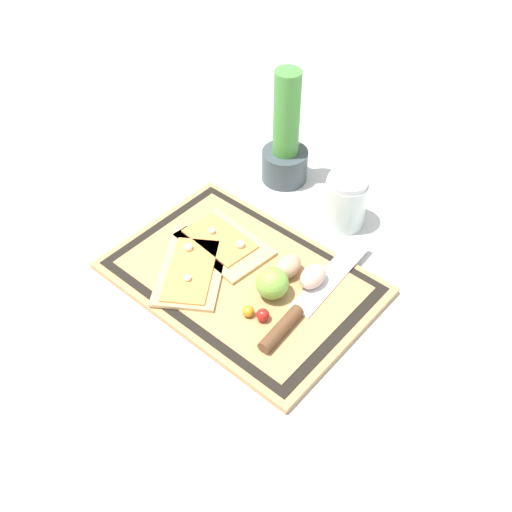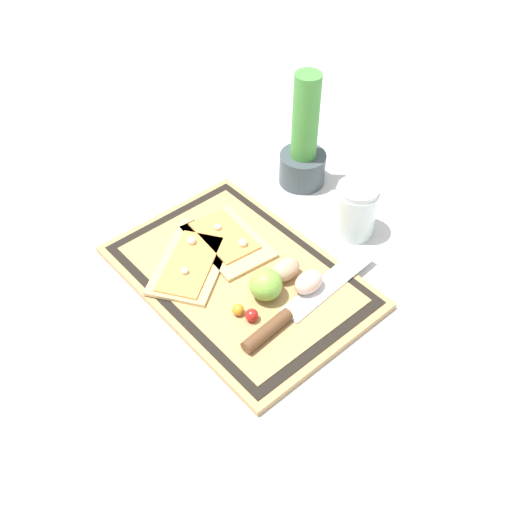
{
  "view_description": "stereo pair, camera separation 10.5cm",
  "coord_description": "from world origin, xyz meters",
  "px_view_note": "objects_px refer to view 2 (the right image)",
  "views": [
    {
      "loc": [
        0.5,
        -0.53,
        0.8
      ],
      "look_at": [
        0.0,
        0.04,
        0.03
      ],
      "focal_mm": 42.0,
      "sensor_mm": 36.0,
      "label": 1
    },
    {
      "loc": [
        0.57,
        -0.46,
        0.8
      ],
      "look_at": [
        0.0,
        0.04,
        0.03
      ],
      "focal_mm": 42.0,
      "sensor_mm": 36.0,
      "label": 2
    }
  ],
  "objects_px": {
    "egg_brown": "(286,270)",
    "lime": "(266,285)",
    "knife": "(290,313)",
    "sauce_jar": "(355,213)",
    "cherry_tomato_red": "(252,315)",
    "pizza_slice_near": "(192,260)",
    "herb_pot": "(304,147)",
    "pizza_slice_far": "(227,240)",
    "egg_pink": "(309,282)",
    "cherry_tomato_yellow": "(238,310)"
  },
  "relations": [
    {
      "from": "knife",
      "to": "egg_brown",
      "type": "relative_size",
      "value": 5.6
    },
    {
      "from": "pizza_slice_far",
      "to": "egg_pink",
      "type": "distance_m",
      "value": 0.19
    },
    {
      "from": "egg_brown",
      "to": "cherry_tomato_yellow",
      "type": "bearing_deg",
      "value": -85.59
    },
    {
      "from": "egg_brown",
      "to": "herb_pot",
      "type": "xyz_separation_m",
      "value": [
        -0.19,
        0.23,
        0.05
      ]
    },
    {
      "from": "lime",
      "to": "sauce_jar",
      "type": "relative_size",
      "value": 0.53
    },
    {
      "from": "cherry_tomato_red",
      "to": "egg_brown",
      "type": "bearing_deg",
      "value": 107.23
    },
    {
      "from": "cherry_tomato_red",
      "to": "cherry_tomato_yellow",
      "type": "height_order",
      "value": "cherry_tomato_red"
    },
    {
      "from": "egg_brown",
      "to": "cherry_tomato_yellow",
      "type": "height_order",
      "value": "egg_brown"
    },
    {
      "from": "pizza_slice_near",
      "to": "knife",
      "type": "bearing_deg",
      "value": 12.86
    },
    {
      "from": "egg_brown",
      "to": "herb_pot",
      "type": "height_order",
      "value": "herb_pot"
    },
    {
      "from": "egg_brown",
      "to": "egg_pink",
      "type": "relative_size",
      "value": 1.0
    },
    {
      "from": "pizza_slice_near",
      "to": "cherry_tomato_red",
      "type": "bearing_deg",
      "value": -1.79
    },
    {
      "from": "egg_brown",
      "to": "herb_pot",
      "type": "relative_size",
      "value": 0.23
    },
    {
      "from": "lime",
      "to": "cherry_tomato_red",
      "type": "xyz_separation_m",
      "value": [
        0.02,
        -0.05,
        -0.02
      ]
    },
    {
      "from": "pizza_slice_far",
      "to": "sauce_jar",
      "type": "distance_m",
      "value": 0.25
    },
    {
      "from": "pizza_slice_near",
      "to": "cherry_tomato_yellow",
      "type": "bearing_deg",
      "value": -5.5
    },
    {
      "from": "pizza_slice_near",
      "to": "egg_pink",
      "type": "relative_size",
      "value": 4.05
    },
    {
      "from": "lime",
      "to": "sauce_jar",
      "type": "xyz_separation_m",
      "value": [
        -0.02,
        0.25,
        0.0
      ]
    },
    {
      "from": "sauce_jar",
      "to": "herb_pot",
      "type": "bearing_deg",
      "value": 168.89
    },
    {
      "from": "pizza_slice_near",
      "to": "herb_pot",
      "type": "height_order",
      "value": "herb_pot"
    },
    {
      "from": "cherry_tomato_red",
      "to": "egg_pink",
      "type": "bearing_deg",
      "value": 83.08
    },
    {
      "from": "cherry_tomato_yellow",
      "to": "sauce_jar",
      "type": "distance_m",
      "value": 0.31
    },
    {
      "from": "egg_brown",
      "to": "cherry_tomato_red",
      "type": "bearing_deg",
      "value": -72.77
    },
    {
      "from": "cherry_tomato_yellow",
      "to": "sauce_jar",
      "type": "height_order",
      "value": "sauce_jar"
    },
    {
      "from": "herb_pot",
      "to": "egg_brown",
      "type": "bearing_deg",
      "value": -49.89
    },
    {
      "from": "herb_pot",
      "to": "egg_pink",
      "type": "bearing_deg",
      "value": -42.36
    },
    {
      "from": "pizza_slice_far",
      "to": "herb_pot",
      "type": "xyz_separation_m",
      "value": [
        -0.05,
        0.25,
        0.07
      ]
    },
    {
      "from": "pizza_slice_far",
      "to": "sauce_jar",
      "type": "xyz_separation_m",
      "value": [
        0.12,
        0.21,
        0.03
      ]
    },
    {
      "from": "knife",
      "to": "lime",
      "type": "bearing_deg",
      "value": -179.35
    },
    {
      "from": "pizza_slice_near",
      "to": "cherry_tomato_red",
      "type": "xyz_separation_m",
      "value": [
        0.17,
        -0.01,
        0.01
      ]
    },
    {
      "from": "knife",
      "to": "sauce_jar",
      "type": "height_order",
      "value": "sauce_jar"
    },
    {
      "from": "cherry_tomato_yellow",
      "to": "sauce_jar",
      "type": "xyz_separation_m",
      "value": [
        -0.02,
        0.31,
        0.02
      ]
    },
    {
      "from": "egg_pink",
      "to": "herb_pot",
      "type": "distance_m",
      "value": 0.33
    },
    {
      "from": "egg_brown",
      "to": "knife",
      "type": "bearing_deg",
      "value": -38.16
    },
    {
      "from": "cherry_tomato_yellow",
      "to": "herb_pot",
      "type": "distance_m",
      "value": 0.4
    },
    {
      "from": "sauce_jar",
      "to": "knife",
      "type": "bearing_deg",
      "value": -71.12
    },
    {
      "from": "lime",
      "to": "egg_brown",
      "type": "bearing_deg",
      "value": 99.76
    },
    {
      "from": "knife",
      "to": "cherry_tomato_red",
      "type": "height_order",
      "value": "same"
    },
    {
      "from": "pizza_slice_near",
      "to": "herb_pot",
      "type": "bearing_deg",
      "value": 99.33
    },
    {
      "from": "pizza_slice_near",
      "to": "cherry_tomato_red",
      "type": "height_order",
      "value": "pizza_slice_near"
    },
    {
      "from": "cherry_tomato_red",
      "to": "cherry_tomato_yellow",
      "type": "xyz_separation_m",
      "value": [
        -0.02,
        -0.01,
        -0.0
      ]
    },
    {
      "from": "egg_brown",
      "to": "lime",
      "type": "xyz_separation_m",
      "value": [
        0.01,
        -0.06,
        0.01
      ]
    },
    {
      "from": "knife",
      "to": "lime",
      "type": "distance_m",
      "value": 0.06
    },
    {
      "from": "egg_pink",
      "to": "cherry_tomato_red",
      "type": "distance_m",
      "value": 0.12
    },
    {
      "from": "lime",
      "to": "cherry_tomato_yellow",
      "type": "height_order",
      "value": "lime"
    },
    {
      "from": "lime",
      "to": "herb_pot",
      "type": "xyz_separation_m",
      "value": [
        -0.2,
        0.28,
        0.04
      ]
    },
    {
      "from": "pizza_slice_near",
      "to": "egg_brown",
      "type": "distance_m",
      "value": 0.17
    },
    {
      "from": "egg_pink",
      "to": "cherry_tomato_yellow",
      "type": "height_order",
      "value": "egg_pink"
    },
    {
      "from": "pizza_slice_far",
      "to": "cherry_tomato_red",
      "type": "height_order",
      "value": "pizza_slice_far"
    },
    {
      "from": "sauce_jar",
      "to": "egg_brown",
      "type": "bearing_deg",
      "value": -85.57
    }
  ]
}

